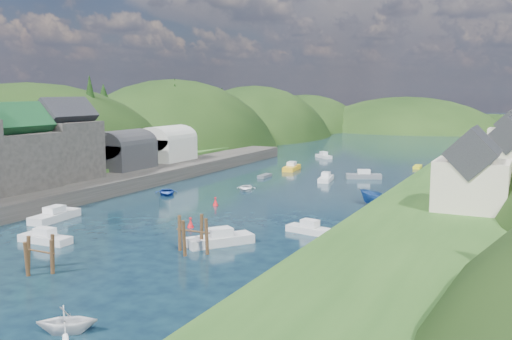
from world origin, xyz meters
The scene contains 14 objects.
ground centered at (0.00, 50.00, 0.00)m, with size 600.00×600.00×0.00m, color black.
hillside_left centered at (-45.00, 75.00, -8.03)m, with size 44.00×245.56×52.00m.
far_hills centered at (1.22, 174.01, -10.80)m, with size 103.00×68.00×44.00m.
hill_trees centered at (0.88, 65.33, 11.08)m, with size 92.10×148.82×12.43m.
quay_left centered at (-24.00, 20.00, 1.00)m, with size 12.00×110.00×2.00m, color #2D2B28.
terrace_left_grass centered at (-31.00, 20.00, 1.25)m, with size 12.00×110.00×2.50m, color #234719.
boat_sheds centered at (-26.00, 39.00, 5.27)m, with size 7.00×21.00×7.50m.
terrace_right centered at (25.00, 40.00, 1.20)m, with size 16.00×120.00×2.40m, color #234719.
right_bank_cottages centered at (28.00, 48.33, 5.84)m, with size 9.00×59.24×8.41m.
piling_cluster_near centered at (-2.23, -6.21, 1.11)m, with size 3.12×2.92×3.35m.
piling_cluster_far centered at (5.72, 3.82, 1.33)m, with size 3.41×3.16×3.80m.
channel_buoy_near centered at (0.46, 11.51, 0.48)m, with size 0.70×0.70×1.10m.
channel_buoy_far centered at (-2.97, 22.56, 0.48)m, with size 0.70×0.70×1.10m.
moored_boats centered at (-1.65, 17.29, 0.67)m, with size 34.49×94.85×2.48m.
Camera 1 is at (32.59, -37.88, 14.34)m, focal length 40.00 mm.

